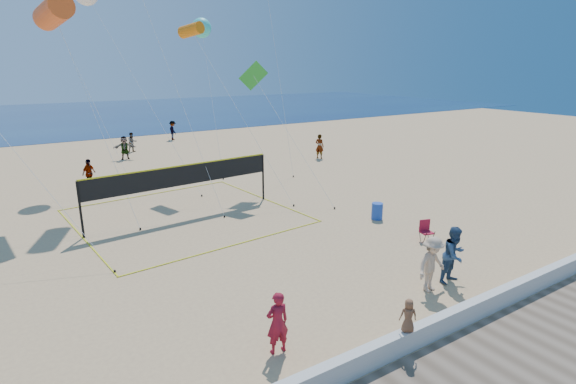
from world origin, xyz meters
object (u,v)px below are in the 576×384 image
camp_chair (426,229)px  volleyball_net (183,181)px  trash_barrel (377,211)px  woman (277,323)px

camp_chair → volleyball_net: (-7.28, 8.45, 1.24)m
camp_chair → trash_barrel: bearing=101.5°
camp_chair → trash_barrel: size_ratio=1.27×
woman → volleyball_net: volleyball_net is taller
trash_barrel → volleyball_net: bearing=144.6°
woman → volleyball_net: (1.79, 11.54, 0.90)m
woman → trash_barrel: (9.31, 6.20, -0.45)m
woman → volleyball_net: 11.71m
woman → camp_chair: bearing=-157.3°
trash_barrel → volleyball_net: size_ratio=0.08×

